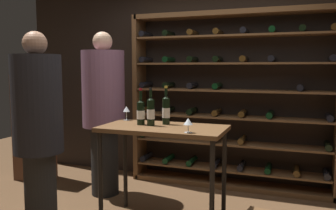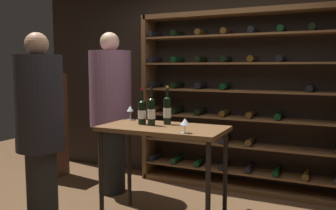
# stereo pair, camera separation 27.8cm
# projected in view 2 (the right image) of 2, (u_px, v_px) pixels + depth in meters

# --- Properties ---
(back_wall) EXTENTS (5.50, 0.10, 2.98)m
(back_wall) POSITION_uv_depth(u_px,v_px,m) (220.00, 69.00, 4.60)
(back_wall) COLOR black
(back_wall) RESTS_ON ground
(wine_rack) EXTENTS (2.53, 0.32, 2.19)m
(wine_rack) POSITION_uv_depth(u_px,v_px,m) (237.00, 102.00, 4.33)
(wine_rack) COLOR brown
(wine_rack) RESTS_ON ground
(tasting_table) EXTENTS (1.18, 0.62, 0.96)m
(tasting_table) POSITION_uv_depth(u_px,v_px,m) (163.00, 138.00, 3.36)
(tasting_table) COLOR brown
(tasting_table) RESTS_ON ground
(person_bystander_dark_jacket) EXTENTS (0.42, 0.42, 1.82)m
(person_bystander_dark_jacket) POSITION_uv_depth(u_px,v_px,m) (40.00, 125.00, 3.14)
(person_bystander_dark_jacket) COLOR black
(person_bystander_dark_jacket) RESTS_ON ground
(person_guest_plum_blouse) EXTENTS (0.50, 0.50, 1.92)m
(person_guest_plum_blouse) POSITION_uv_depth(u_px,v_px,m) (111.00, 106.00, 4.20)
(person_guest_plum_blouse) COLOR black
(person_guest_plum_blouse) RESTS_ON ground
(display_cabinet) EXTENTS (0.44, 0.36, 1.42)m
(display_cabinet) POSITION_uv_depth(u_px,v_px,m) (47.00, 125.00, 4.91)
(display_cabinet) COLOR #4C2D1E
(display_cabinet) RESTS_ON ground
(wine_bottle_red_label) EXTENTS (0.08, 0.08, 0.37)m
(wine_bottle_red_label) POSITION_uv_depth(u_px,v_px,m) (151.00, 111.00, 3.39)
(wine_bottle_red_label) COLOR black
(wine_bottle_red_label) RESTS_ON tasting_table
(wine_bottle_green_slim) EXTENTS (0.08, 0.08, 0.35)m
(wine_bottle_green_slim) POSITION_uv_depth(u_px,v_px,m) (142.00, 112.00, 3.45)
(wine_bottle_green_slim) COLOR black
(wine_bottle_green_slim) RESTS_ON tasting_table
(wine_bottle_black_capsule) EXTENTS (0.08, 0.08, 0.38)m
(wine_bottle_black_capsule) POSITION_uv_depth(u_px,v_px,m) (167.00, 110.00, 3.45)
(wine_bottle_black_capsule) COLOR black
(wine_bottle_black_capsule) RESTS_ON tasting_table
(wine_glass_stemmed_center) EXTENTS (0.08, 0.08, 0.13)m
(wine_glass_stemmed_center) POSITION_uv_depth(u_px,v_px,m) (185.00, 122.00, 2.99)
(wine_glass_stemmed_center) COLOR silver
(wine_glass_stemmed_center) RESTS_ON tasting_table
(wine_glass_stemmed_left) EXTENTS (0.07, 0.07, 0.15)m
(wine_glass_stemmed_left) POSITION_uv_depth(u_px,v_px,m) (130.00, 109.00, 3.76)
(wine_glass_stemmed_left) COLOR silver
(wine_glass_stemmed_left) RESTS_ON tasting_table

